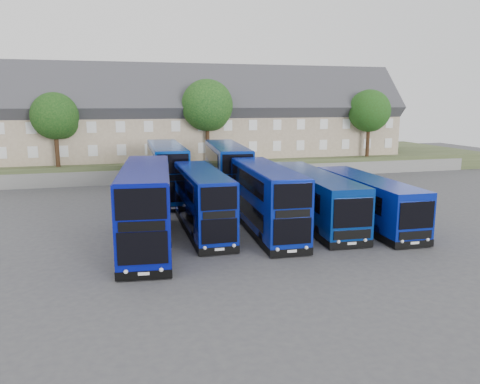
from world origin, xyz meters
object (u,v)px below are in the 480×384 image
(tree_mid, at_px, (208,107))
(tree_west, at_px, (56,118))
(dd_front_left, at_px, (147,208))
(coach_east_a, at_px, (313,199))
(tree_east, at_px, (370,112))
(tree_far, at_px, (382,109))
(dd_front_mid, at_px, (203,202))

(tree_mid, bearing_deg, tree_west, -178.21)
(dd_front_left, bearing_deg, coach_east_a, 17.61)
(tree_west, xyz_separation_m, tree_mid, (16.00, 0.50, 1.02))
(dd_front_left, relative_size, tree_mid, 1.34)
(tree_east, height_order, tree_far, tree_far)
(dd_front_left, distance_m, tree_mid, 26.33)
(coach_east_a, relative_size, tree_west, 1.75)
(coach_east_a, xyz_separation_m, tree_west, (-19.36, 21.22, 5.27))
(coach_east_a, distance_m, tree_east, 27.54)
(dd_front_left, relative_size, tree_east, 1.51)
(dd_front_mid, height_order, tree_east, tree_east)
(coach_east_a, relative_size, tree_far, 1.55)
(coach_east_a, bearing_deg, tree_far, 54.62)
(dd_front_mid, distance_m, tree_west, 24.88)
(coach_east_a, height_order, tree_mid, tree_mid)
(coach_east_a, height_order, tree_west, tree_west)
(tree_west, height_order, tree_east, tree_east)
(coach_east_a, relative_size, tree_east, 1.64)
(dd_front_left, relative_size, tree_west, 1.61)
(dd_front_left, height_order, dd_front_mid, dd_front_left)
(tree_east, bearing_deg, tree_far, 49.40)
(dd_front_mid, bearing_deg, tree_west, 117.34)
(dd_front_left, xyz_separation_m, coach_east_a, (12.02, 2.49, -0.59))
(dd_front_left, height_order, tree_far, tree_far)
(coach_east_a, bearing_deg, dd_front_left, -164.95)
(tree_west, bearing_deg, tree_mid, 1.79)
(dd_front_mid, height_order, tree_mid, tree_mid)
(coach_east_a, xyz_separation_m, tree_mid, (-3.36, 21.72, 6.29))
(dd_front_mid, distance_m, tree_mid, 23.49)
(tree_east, bearing_deg, dd_front_mid, -138.91)
(tree_far, bearing_deg, dd_front_left, -138.46)
(tree_west, bearing_deg, tree_east, 0.00)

